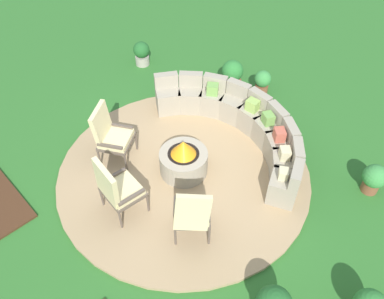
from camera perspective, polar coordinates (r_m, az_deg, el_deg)
ground_plane at (r=6.98m, az=-1.19°, el=-3.40°), size 24.00×24.00×0.00m
patio_circle at (r=6.96m, az=-1.19°, el=-3.23°), size 4.43×4.43×0.06m
fire_pit at (r=6.73m, az=-1.23°, el=-1.52°), size 0.84×0.84×0.71m
curved_stone_bench at (r=7.38m, az=7.04°, el=3.75°), size 3.62×1.50×0.77m
lounge_chair_front_left at (r=6.91m, az=-11.80°, el=2.25°), size 0.76×0.78×1.10m
lounge_chair_front_right at (r=6.05m, az=-10.97°, el=-5.50°), size 0.65×0.59×1.15m
lounge_chair_back_left at (r=5.68m, az=0.00°, el=-9.21°), size 0.76×0.79×1.11m
potted_plant_2 at (r=8.56m, az=10.21°, el=9.63°), size 0.36×0.36×0.60m
potted_plant_3 at (r=9.51m, az=-7.34°, el=13.79°), size 0.38×0.38×0.58m
potted_plant_4 at (r=8.59m, az=5.88°, el=10.73°), size 0.46×0.46×0.73m
potted_plant_5 at (r=7.16m, az=25.01°, el=-3.80°), size 0.40×0.40×0.56m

